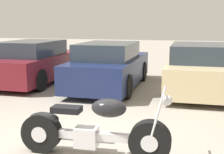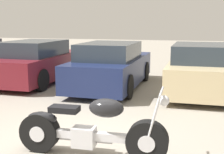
% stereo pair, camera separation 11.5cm
% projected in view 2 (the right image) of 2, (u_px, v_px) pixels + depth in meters
% --- Properties ---
extents(ground_plane, '(60.00, 60.00, 0.00)m').
position_uv_depth(ground_plane, '(79.00, 144.00, 5.17)').
color(ground_plane, gray).
extents(motorcycle, '(2.29, 0.62, 1.06)m').
position_uv_depth(motorcycle, '(90.00, 130.00, 4.65)').
color(motorcycle, black).
rests_on(motorcycle, ground_plane).
extents(parked_car_maroon, '(1.81, 4.30, 1.39)m').
position_uv_depth(parked_car_maroon, '(38.00, 62.00, 10.44)').
color(parked_car_maroon, maroon).
rests_on(parked_car_maroon, ground_plane).
extents(parked_car_navy, '(1.81, 4.30, 1.39)m').
position_uv_depth(parked_car_navy, '(111.00, 66.00, 9.51)').
color(parked_car_navy, '#19234C').
rests_on(parked_car_navy, ground_plane).
extents(parked_car_champagne, '(1.81, 4.30, 1.39)m').
position_uv_depth(parked_car_champagne, '(201.00, 69.00, 8.95)').
color(parked_car_champagne, '#C6B284').
rests_on(parked_car_champagne, ground_plane).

